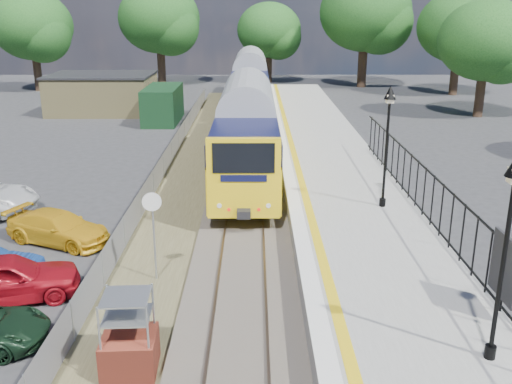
{
  "coord_description": "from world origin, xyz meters",
  "views": [
    {
      "loc": [
        0.41,
        -14.66,
        8.12
      ],
      "look_at": [
        0.44,
        4.34,
        2.0
      ],
      "focal_mm": 40.0,
      "sensor_mm": 36.0,
      "label": 1
    }
  ],
  "objects_px": {
    "brick_plinth": "(129,336)",
    "car_yellow": "(58,228)",
    "victorian_lamp_south": "(511,210)",
    "train": "(249,95)",
    "speed_sign": "(153,221)",
    "car_red": "(5,279)",
    "victorian_lamp_north": "(388,118)"
  },
  "relations": [
    {
      "from": "brick_plinth",
      "to": "car_yellow",
      "type": "height_order",
      "value": "brick_plinth"
    },
    {
      "from": "victorian_lamp_south",
      "to": "car_yellow",
      "type": "distance_m",
      "value": 15.38
    },
    {
      "from": "victorian_lamp_south",
      "to": "train",
      "type": "xyz_separation_m",
      "value": [
        -5.5,
        29.57,
        -1.96
      ]
    },
    {
      "from": "car_yellow",
      "to": "speed_sign",
      "type": "bearing_deg",
      "value": -104.44
    },
    {
      "from": "brick_plinth",
      "to": "speed_sign",
      "type": "relative_size",
      "value": 0.69
    },
    {
      "from": "speed_sign",
      "to": "car_yellow",
      "type": "bearing_deg",
      "value": 134.18
    },
    {
      "from": "speed_sign",
      "to": "car_red",
      "type": "distance_m",
      "value": 4.51
    },
    {
      "from": "car_red",
      "to": "car_yellow",
      "type": "relative_size",
      "value": 1.04
    },
    {
      "from": "victorian_lamp_south",
      "to": "car_red",
      "type": "relative_size",
      "value": 1.11
    },
    {
      "from": "victorian_lamp_south",
      "to": "car_yellow",
      "type": "xyz_separation_m",
      "value": [
        -12.22,
        8.57,
        -3.72
      ]
    },
    {
      "from": "victorian_lamp_south",
      "to": "car_red",
      "type": "distance_m",
      "value": 13.5
    },
    {
      "from": "victorian_lamp_south",
      "to": "car_yellow",
      "type": "height_order",
      "value": "victorian_lamp_south"
    },
    {
      "from": "brick_plinth",
      "to": "victorian_lamp_south",
      "type": "bearing_deg",
      "value": -5.68
    },
    {
      "from": "brick_plinth",
      "to": "speed_sign",
      "type": "distance_m",
      "value": 4.81
    },
    {
      "from": "brick_plinth",
      "to": "speed_sign",
      "type": "bearing_deg",
      "value": 92.22
    },
    {
      "from": "victorian_lamp_south",
      "to": "victorian_lamp_north",
      "type": "bearing_deg",
      "value": 91.15
    },
    {
      "from": "victorian_lamp_south",
      "to": "victorian_lamp_north",
      "type": "distance_m",
      "value": 10.0
    },
    {
      "from": "speed_sign",
      "to": "car_yellow",
      "type": "relative_size",
      "value": 0.73
    },
    {
      "from": "train",
      "to": "car_yellow",
      "type": "xyz_separation_m",
      "value": [
        -6.72,
        -21.0,
        -1.77
      ]
    },
    {
      "from": "speed_sign",
      "to": "car_yellow",
      "type": "distance_m",
      "value": 5.27
    },
    {
      "from": "brick_plinth",
      "to": "car_red",
      "type": "relative_size",
      "value": 0.48
    },
    {
      "from": "victorian_lamp_north",
      "to": "speed_sign",
      "type": "distance_m",
      "value": 9.45
    },
    {
      "from": "train",
      "to": "car_yellow",
      "type": "height_order",
      "value": "train"
    },
    {
      "from": "brick_plinth",
      "to": "victorian_lamp_north",
      "type": "bearing_deg",
      "value": 49.72
    },
    {
      "from": "victorian_lamp_north",
      "to": "train",
      "type": "xyz_separation_m",
      "value": [
        -5.3,
        19.57,
        -1.96
      ]
    },
    {
      "from": "train",
      "to": "car_red",
      "type": "relative_size",
      "value": 9.84
    },
    {
      "from": "speed_sign",
      "to": "victorian_lamp_north",
      "type": "bearing_deg",
      "value": 20.96
    },
    {
      "from": "victorian_lamp_north",
      "to": "car_red",
      "type": "bearing_deg",
      "value": -154.5
    },
    {
      "from": "train",
      "to": "brick_plinth",
      "type": "relative_size",
      "value": 20.36
    },
    {
      "from": "car_yellow",
      "to": "victorian_lamp_south",
      "type": "bearing_deg",
      "value": -102.16
    },
    {
      "from": "train",
      "to": "speed_sign",
      "type": "distance_m",
      "value": 24.23
    },
    {
      "from": "train",
      "to": "car_red",
      "type": "height_order",
      "value": "train"
    }
  ]
}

